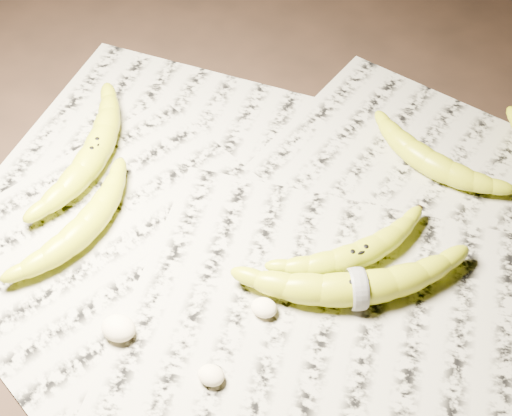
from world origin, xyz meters
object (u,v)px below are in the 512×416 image
(banana_center, at_px, (357,253))
(banana_taped, at_px, (357,287))
(banana_left_a, at_px, (95,151))
(banana_upper_a, at_px, (429,160))
(banana_left_b, at_px, (85,225))

(banana_center, distance_m, banana_taped, 0.05)
(banana_center, bearing_deg, banana_left_a, 129.62)
(banana_center, bearing_deg, banana_upper_a, 30.42)
(banana_upper_a, bearing_deg, banana_left_a, -139.21)
(banana_taped, height_order, banana_upper_a, banana_taped)
(banana_taped, bearing_deg, banana_left_b, 157.89)
(banana_center, relative_size, banana_taped, 0.74)
(banana_left_b, bearing_deg, banana_center, -65.75)
(banana_center, bearing_deg, banana_taped, -119.89)
(banana_left_a, height_order, banana_left_b, banana_left_a)
(banana_center, distance_m, banana_upper_a, 0.19)
(banana_left_a, distance_m, banana_upper_a, 0.44)
(banana_left_a, xyz_separation_m, banana_center, (0.37, -0.03, -0.00))
(banana_left_b, distance_m, banana_taped, 0.34)
(banana_left_b, distance_m, banana_upper_a, 0.45)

